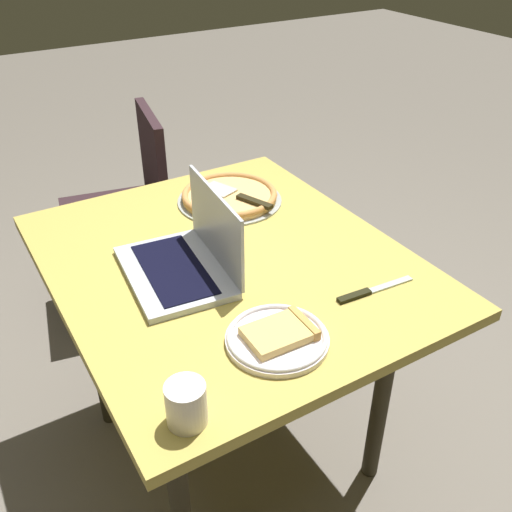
% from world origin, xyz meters
% --- Properties ---
extents(ground_plane, '(12.00, 12.00, 0.00)m').
position_xyz_m(ground_plane, '(0.00, 0.00, 0.00)').
color(ground_plane, '#655E54').
extents(dining_table, '(1.07, 0.90, 0.75)m').
position_xyz_m(dining_table, '(0.00, 0.00, 0.66)').
color(dining_table, '#AF9943').
rests_on(dining_table, ground_plane).
extents(laptop, '(0.36, 0.27, 0.22)m').
position_xyz_m(laptop, '(0.00, -0.12, 0.80)').
color(laptop, '#AFB4C3').
rests_on(laptop, dining_table).
extents(pizza_plate, '(0.23, 0.23, 0.04)m').
position_xyz_m(pizza_plate, '(0.35, -0.07, 0.77)').
color(pizza_plate, white).
rests_on(pizza_plate, dining_table).
extents(pizza_tray, '(0.33, 0.33, 0.04)m').
position_xyz_m(pizza_tray, '(-0.29, 0.16, 0.77)').
color(pizza_tray, '#959C99').
rests_on(pizza_tray, dining_table).
extents(table_knife, '(0.03, 0.22, 0.01)m').
position_xyz_m(table_knife, '(0.32, 0.22, 0.76)').
color(table_knife, '#B3C0B8').
rests_on(table_knife, dining_table).
extents(drink_cup, '(0.08, 0.08, 0.09)m').
position_xyz_m(drink_cup, '(0.45, -0.33, 0.80)').
color(drink_cup, white).
rests_on(drink_cup, dining_table).
extents(chair_near, '(0.48, 0.48, 0.86)m').
position_xyz_m(chair_near, '(-0.95, 0.04, 0.49)').
color(chair_near, '#2D1C21').
rests_on(chair_near, ground_plane).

